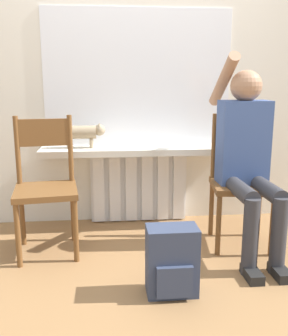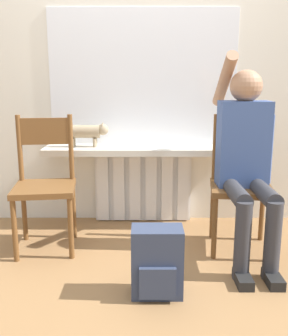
{
  "view_description": "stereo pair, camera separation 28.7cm",
  "coord_description": "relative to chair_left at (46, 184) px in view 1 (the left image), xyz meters",
  "views": [
    {
      "loc": [
        -0.28,
        -2.08,
        1.2
      ],
      "look_at": [
        0.0,
        0.71,
        0.56
      ],
      "focal_mm": 42.0,
      "sensor_mm": 36.0,
      "label": 1
    },
    {
      "loc": [
        0.01,
        -2.1,
        1.2
      ],
      "look_at": [
        0.0,
        0.71,
        0.56
      ],
      "focal_mm": 42.0,
      "sensor_mm": 36.0,
      "label": 2
    }
  ],
  "objects": [
    {
      "name": "backpack",
      "position": [
        0.78,
        -0.67,
        -0.29
      ],
      "size": [
        0.29,
        0.21,
        0.4
      ],
      "color": "#333D56",
      "rests_on": "ground_plane"
    },
    {
      "name": "ground_plane",
      "position": [
        0.7,
        -0.6,
        -0.49
      ],
      "size": [
        12.0,
        12.0,
        0.0
      ],
      "primitive_type": "plane",
      "color": "olive"
    },
    {
      "name": "window_glass",
      "position": [
        0.7,
        0.59,
        0.72
      ],
      "size": [
        1.53,
        0.01,
        1.09
      ],
      "color": "white",
      "rests_on": "windowsill"
    },
    {
      "name": "windowsill",
      "position": [
        0.7,
        0.44,
        0.15
      ],
      "size": [
        1.59,
        0.32,
        0.05
      ],
      "color": "silver",
      "rests_on": "radiator"
    },
    {
      "name": "person",
      "position": [
        1.39,
        -0.12,
        0.22
      ],
      "size": [
        0.36,
        1.02,
        1.38
      ],
      "color": "#333338",
      "rests_on": "ground_plane"
    },
    {
      "name": "chair_left",
      "position": [
        0.0,
        0.0,
        0.0
      ],
      "size": [
        0.46,
        0.46,
        0.95
      ],
      "rotation": [
        0.0,
        0.0,
        0.12
      ],
      "color": "brown",
      "rests_on": "ground_plane"
    },
    {
      "name": "radiator",
      "position": [
        0.7,
        0.55,
        -0.18
      ],
      "size": [
        0.82,
        0.08,
        0.61
      ],
      "color": "white",
      "rests_on": "ground_plane"
    },
    {
      "name": "chair_right",
      "position": [
        1.39,
        -0.0,
        0.0
      ],
      "size": [
        0.47,
        0.47,
        0.95
      ],
      "rotation": [
        0.0,
        0.0,
        -0.13
      ],
      "color": "brown",
      "rests_on": "ground_plane"
    },
    {
      "name": "cat",
      "position": [
        0.25,
        0.45,
        0.3
      ],
      "size": [
        0.45,
        0.1,
        0.21
      ],
      "color": "#9E896B",
      "rests_on": "windowsill"
    },
    {
      "name": "wall_with_window",
      "position": [
        0.7,
        0.63,
        0.86
      ],
      "size": [
        7.0,
        0.06,
        2.7
      ],
      "color": "white",
      "rests_on": "ground_plane"
    }
  ]
}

